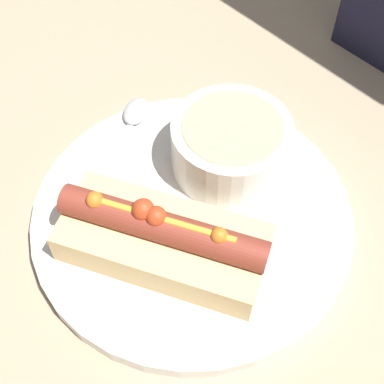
# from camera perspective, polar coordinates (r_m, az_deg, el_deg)

# --- Properties ---
(ground_plane) EXTENTS (4.00, 4.00, 0.00)m
(ground_plane) POSITION_cam_1_polar(r_m,az_deg,el_deg) (0.47, 0.00, -3.08)
(ground_plane) COLOR tan
(dinner_plate) EXTENTS (0.27, 0.27, 0.02)m
(dinner_plate) POSITION_cam_1_polar(r_m,az_deg,el_deg) (0.46, 0.00, -2.56)
(dinner_plate) COLOR white
(dinner_plate) RESTS_ON ground_plane
(hot_dog) EXTENTS (0.18, 0.14, 0.06)m
(hot_dog) POSITION_cam_1_polar(r_m,az_deg,el_deg) (0.42, -3.12, -4.93)
(hot_dog) COLOR #E5C17F
(hot_dog) RESTS_ON dinner_plate
(soup_bowl) EXTENTS (0.10, 0.10, 0.05)m
(soup_bowl) POSITION_cam_1_polar(r_m,az_deg,el_deg) (0.47, 4.20, 5.11)
(soup_bowl) COLOR silver
(soup_bowl) RESTS_ON dinner_plate
(spoon) EXTENTS (0.10, 0.14, 0.01)m
(spoon) POSITION_cam_1_polar(r_m,az_deg,el_deg) (0.51, -6.75, 6.69)
(spoon) COLOR #B7B7BC
(spoon) RESTS_ON dinner_plate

